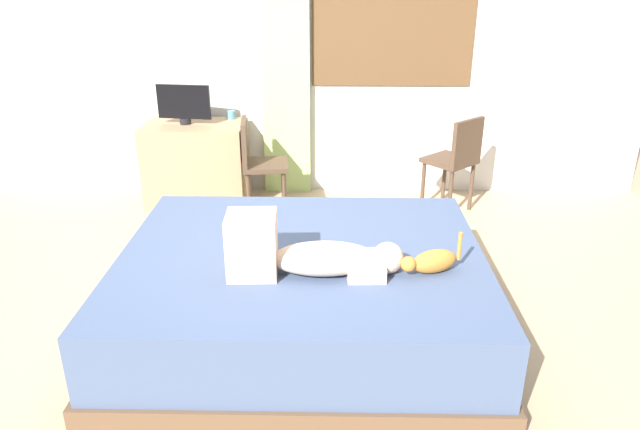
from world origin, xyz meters
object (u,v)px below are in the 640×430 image
Objects in this scene: cat at (431,261)px; desk at (197,163)px; bed at (302,293)px; tv_monitor at (184,104)px; chair_by_desk at (257,160)px; chair_spare at (456,157)px; cup at (231,115)px; person_lying at (306,254)px.

desk is at bearing 127.17° from cat.
bed is at bearing 162.15° from cat.
bed is at bearing -61.60° from tv_monitor.
cat is 2.95m from desk.
chair_by_desk and chair_spare have the same top height.
bed is 2.39× the size of desk.
chair_spare is at bearing -11.07° from cup.
person_lying is 1.09× the size of chair_spare.
chair_by_desk is (-1.18, 2.03, -0.09)m from cat.
tv_monitor is (-1.85, 2.34, 0.33)m from cat.
cup is (-0.77, 2.31, 0.52)m from bed.
person_lying is at bearing -76.02° from chair_by_desk.
bed is 0.45m from person_lying.
tv_monitor is 6.20× the size of cup.
chair_by_desk is (0.29, -0.51, -0.27)m from cup.
cup is at bearing 168.93° from chair_spare.
desk is (-1.07, 2.12, 0.11)m from bed.
tv_monitor is at bearing 116.54° from person_lying.
person_lying is 2.11m from chair_by_desk.
chair_by_desk is at bearing -60.24° from cup.
desk reaches higher than bed.
cat is at bearing -17.85° from bed.
tv_monitor reaches higher than cup.
chair_by_desk is 1.00× the size of chair_spare.
chair_by_desk reaches higher than desk.
tv_monitor is 0.85m from chair_by_desk.
cat is at bearing 1.35° from person_lying.
cat is 3.00m from tv_monitor.
desk is (-1.11, 2.36, -0.27)m from person_lying.
desk is at bearing -147.47° from cup.
cat is (0.70, -0.23, 0.33)m from bed.
person_lying reaches higher than cat.
person_lying is at bearing -63.46° from tv_monitor.
cup reaches higher than desk.
cup is (0.38, 0.20, -0.14)m from tv_monitor.
person_lying is at bearing -64.85° from desk.
bed is 0.81m from cat.
cat is 2.22m from chair_spare.
cat is 0.40× the size of chair_spare.
chair_spare is at bearing -4.76° from tv_monitor.
cup is at bearing 120.07° from cat.
chair_spare is (1.73, 0.12, 0.00)m from chair_by_desk.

